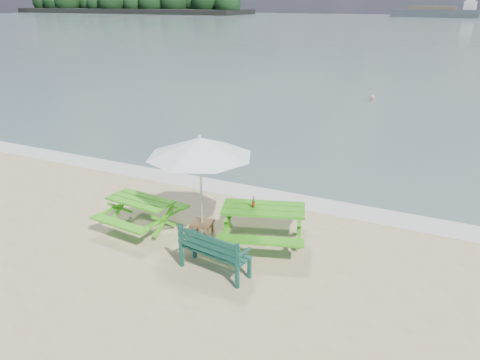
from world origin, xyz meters
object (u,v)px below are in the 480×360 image
at_px(patio_umbrella, 200,147).
at_px(swimmer, 371,110).
at_px(picnic_table_right, 263,226).
at_px(park_bench, 215,259).
at_px(side_table, 202,228).
at_px(beer_bottle, 253,204).
at_px(picnic_table_left, 141,214).

relative_size(patio_umbrella, swimmer, 1.70).
height_order(picnic_table_right, swimmer, picnic_table_right).
distance_m(park_bench, swimmer, 17.35).
relative_size(picnic_table_right, swimmer, 1.48).
bearing_deg(patio_umbrella, side_table, 90.00).
bearing_deg(side_table, patio_umbrella, -90.00).
height_order(side_table, patio_umbrella, patio_umbrella).
xyz_separation_m(side_table, beer_bottle, (1.15, 0.16, 0.74)).
bearing_deg(beer_bottle, picnic_table_right, 23.58).
bearing_deg(park_bench, beer_bottle, 82.99).
bearing_deg(beer_bottle, park_bench, -97.01).
bearing_deg(picnic_table_left, picnic_table_right, 12.03).
distance_m(picnic_table_left, park_bench, 2.51).
bearing_deg(swimmer, patio_umbrella, -91.96).
distance_m(patio_umbrella, beer_bottle, 1.60).
relative_size(patio_umbrella, beer_bottle, 10.93).
distance_m(picnic_table_left, patio_umbrella, 2.18).
bearing_deg(beer_bottle, side_table, -172.18).
bearing_deg(picnic_table_left, beer_bottle, 11.06).
height_order(patio_umbrella, beer_bottle, patio_umbrella).
distance_m(picnic_table_right, swimmer, 15.92).
xyz_separation_m(picnic_table_left, side_table, (1.37, 0.33, -0.19)).
bearing_deg(picnic_table_right, side_table, -169.73).
xyz_separation_m(side_table, patio_umbrella, (0.00, -0.00, 1.86)).
xyz_separation_m(picnic_table_left, picnic_table_right, (2.71, 0.58, 0.05)).
bearing_deg(patio_umbrella, picnic_table_right, 10.27).
xyz_separation_m(picnic_table_left, swimmer, (1.92, 16.46, -0.79)).
height_order(picnic_table_right, side_table, picnic_table_right).
height_order(picnic_table_right, beer_bottle, beer_bottle).
relative_size(park_bench, patio_umbrella, 0.54).
bearing_deg(picnic_table_right, park_bench, -104.09).
relative_size(picnic_table_left, park_bench, 1.24).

